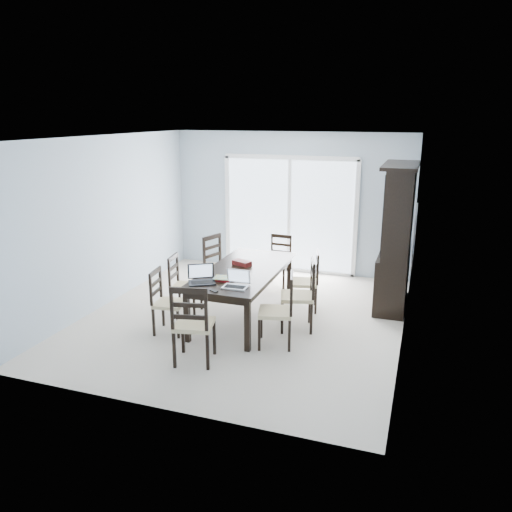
# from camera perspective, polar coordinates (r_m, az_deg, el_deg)

# --- Properties ---
(floor) EXTENTS (5.00, 5.00, 0.00)m
(floor) POSITION_cam_1_polar(r_m,az_deg,el_deg) (7.43, -1.39, -7.03)
(floor) COLOR beige
(floor) RESTS_ON ground
(ceiling) EXTENTS (5.00, 5.00, 0.00)m
(ceiling) POSITION_cam_1_polar(r_m,az_deg,el_deg) (6.85, -1.53, 13.42)
(ceiling) COLOR white
(ceiling) RESTS_ON back_wall
(back_wall) EXTENTS (4.50, 0.02, 2.60)m
(back_wall) POSITION_cam_1_polar(r_m,az_deg,el_deg) (9.37, 3.90, 6.06)
(back_wall) COLOR #A2B3C1
(back_wall) RESTS_ON floor
(wall_left) EXTENTS (0.02, 5.00, 2.60)m
(wall_left) POSITION_cam_1_polar(r_m,az_deg,el_deg) (8.08, -16.63, 3.84)
(wall_left) COLOR #A2B3C1
(wall_left) RESTS_ON floor
(wall_right) EXTENTS (0.02, 5.00, 2.60)m
(wall_right) POSITION_cam_1_polar(r_m,az_deg,el_deg) (6.61, 17.15, 1.21)
(wall_right) COLOR #A2B3C1
(wall_right) RESTS_ON floor
(balcony) EXTENTS (4.50, 2.00, 0.10)m
(balcony) POSITION_cam_1_polar(r_m,az_deg,el_deg) (10.62, 5.18, -0.27)
(balcony) COLOR gray
(balcony) RESTS_ON ground
(railing) EXTENTS (4.50, 0.06, 1.10)m
(railing) POSITION_cam_1_polar(r_m,az_deg,el_deg) (11.42, 6.47, 3.95)
(railing) COLOR #99999E
(railing) RESTS_ON balcony
(dining_table) EXTENTS (1.00, 2.20, 0.75)m
(dining_table) POSITION_cam_1_polar(r_m,az_deg,el_deg) (7.20, -1.42, -2.09)
(dining_table) COLOR black
(dining_table) RESTS_ON floor
(china_hutch) EXTENTS (0.50, 1.38, 2.20)m
(china_hutch) POSITION_cam_1_polar(r_m,az_deg,el_deg) (7.89, 15.76, 1.92)
(china_hutch) COLOR black
(china_hutch) RESTS_ON floor
(sliding_door) EXTENTS (2.52, 0.05, 2.18)m
(sliding_door) POSITION_cam_1_polar(r_m,az_deg,el_deg) (9.38, 3.84, 4.75)
(sliding_door) COLOR silver
(sliding_door) RESTS_ON floor
(chair_left_near) EXTENTS (0.44, 0.43, 1.02)m
(chair_left_near) POSITION_cam_1_polar(r_m,az_deg,el_deg) (6.90, -10.57, -4.34)
(chair_left_near) COLOR black
(chair_left_near) RESTS_ON floor
(chair_left_mid) EXTENTS (0.45, 0.44, 1.03)m
(chair_left_mid) POSITION_cam_1_polar(r_m,az_deg,el_deg) (7.51, -8.66, -2.52)
(chair_left_mid) COLOR black
(chair_left_mid) RESTS_ON floor
(chair_left_far) EXTENTS (0.55, 0.55, 1.14)m
(chair_left_far) POSITION_cam_1_polar(r_m,az_deg,el_deg) (8.25, -4.45, -0.30)
(chair_left_far) COLOR black
(chair_left_far) RESTS_ON floor
(chair_right_near) EXTENTS (0.52, 0.51, 1.12)m
(chair_right_near) POSITION_cam_1_polar(r_m,az_deg,el_deg) (6.38, 3.07, -5.30)
(chair_right_near) COLOR black
(chair_right_near) RESTS_ON floor
(chair_right_mid) EXTENTS (0.55, 0.54, 1.16)m
(chair_right_mid) POSITION_cam_1_polar(r_m,az_deg,el_deg) (6.89, 5.52, -3.52)
(chair_right_mid) COLOR black
(chair_right_mid) RESTS_ON floor
(chair_right_far) EXTENTS (0.50, 0.49, 1.07)m
(chair_right_far) POSITION_cam_1_polar(r_m,az_deg,el_deg) (7.58, 6.22, -2.10)
(chair_right_far) COLOR black
(chair_right_far) RESTS_ON floor
(chair_end_near) EXTENTS (0.53, 0.54, 1.18)m
(chair_end_near) POSITION_cam_1_polar(r_m,az_deg,el_deg) (5.91, -7.36, -6.87)
(chair_end_near) COLOR black
(chair_end_near) RESTS_ON floor
(chair_end_far) EXTENTS (0.40, 0.41, 1.02)m
(chair_end_far) POSITION_cam_1_polar(r_m,az_deg,el_deg) (8.68, 2.69, 0.14)
(chair_end_far) COLOR black
(chair_end_far) RESTS_ON floor
(laptop_dark) EXTENTS (0.42, 0.38, 0.24)m
(laptop_dark) POSITION_cam_1_polar(r_m,az_deg,el_deg) (6.60, -6.21, -2.65)
(laptop_dark) COLOR black
(laptop_dark) RESTS_ON dining_table
(laptop_silver) EXTENTS (0.32, 0.23, 0.22)m
(laptop_silver) POSITION_cam_1_polar(r_m,az_deg,el_deg) (6.40, -2.39, -3.19)
(laptop_silver) COLOR silver
(laptop_silver) RESTS_ON dining_table
(book_stack) EXTENTS (0.28, 0.23, 0.04)m
(book_stack) POSITION_cam_1_polar(r_m,az_deg,el_deg) (6.71, -3.74, -2.60)
(book_stack) COLOR maroon
(book_stack) RESTS_ON dining_table
(cell_phone) EXTENTS (0.13, 0.10, 0.01)m
(cell_phone) POSITION_cam_1_polar(r_m,az_deg,el_deg) (6.31, -4.84, -3.99)
(cell_phone) COLOR black
(cell_phone) RESTS_ON dining_table
(game_box) EXTENTS (0.31, 0.22, 0.07)m
(game_box) POSITION_cam_1_polar(r_m,az_deg,el_deg) (7.35, -1.63, -0.80)
(game_box) COLOR #45100D
(game_box) RESTS_ON dining_table
(hot_tub) EXTENTS (1.88, 1.70, 0.92)m
(hot_tub) POSITION_cam_1_polar(r_m,az_deg,el_deg) (10.61, 0.85, 2.63)
(hot_tub) COLOR maroon
(hot_tub) RESTS_ON balcony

